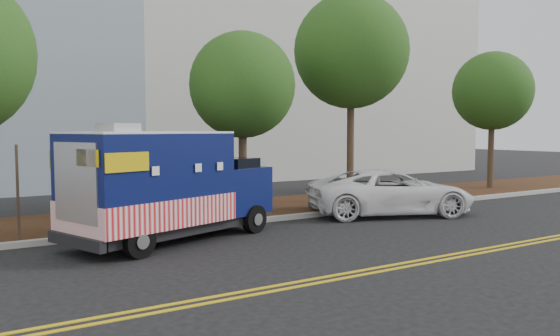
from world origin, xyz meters
TOP-DOWN VIEW (x-y plane):
  - ground at (0.00, 0.00)m, footprint 120.00×120.00m
  - curb at (0.00, 1.40)m, footprint 120.00×0.18m
  - mulch_strip at (0.00, 3.50)m, footprint 120.00×4.00m
  - centerline_near at (0.00, -4.45)m, footprint 120.00×0.10m
  - centerline_far at (0.00, -4.70)m, footprint 120.00×0.10m
  - tree_b at (2.03, 2.70)m, footprint 3.32×3.32m
  - tree_c at (6.63, 3.00)m, footprint 4.13×4.13m
  - tree_d at (14.94, 3.24)m, footprint 3.49×3.49m
  - sign_post at (-4.55, 1.58)m, footprint 0.06×0.06m
  - food_truck at (-1.46, 0.21)m, footprint 5.81×3.66m
  - white_car at (6.23, 0.46)m, footprint 5.85×4.23m

SIDE VIEW (x-z plane):
  - ground at x=0.00m, z-range 0.00..0.00m
  - centerline_near at x=0.00m, z-range 0.00..0.01m
  - centerline_far at x=0.00m, z-range 0.00..0.01m
  - curb at x=0.00m, z-range 0.00..0.15m
  - mulch_strip at x=0.00m, z-range 0.00..0.15m
  - white_car at x=6.23m, z-range 0.00..1.48m
  - sign_post at x=-4.55m, z-range 0.00..2.40m
  - food_truck at x=-1.46m, z-range -0.14..2.75m
  - tree_b at x=2.03m, z-range 1.23..7.03m
  - tree_d at x=14.94m, z-range 1.35..7.57m
  - tree_c at x=6.63m, z-range 1.74..9.38m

